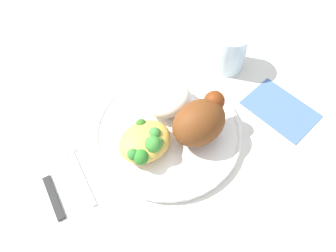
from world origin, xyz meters
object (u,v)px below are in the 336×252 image
object	(u,v)px
plate	(168,131)
mac_cheese_with_broccoli	(146,142)
knife	(46,178)
fork	(77,165)
napkin	(281,109)
roasted_chicken	(200,121)
water_glass	(229,50)
rice_pile	(166,98)

from	to	relation	value
plate	mac_cheese_with_broccoli	distance (m)	0.06
mac_cheese_with_broccoli	knife	size ratio (longest dim) A/B	0.48
fork	napkin	size ratio (longest dim) A/B	1.10
fork	napkin	world-z (taller)	fork
mac_cheese_with_broccoli	knife	bearing A→B (deg)	159.91
roasted_chicken	water_glass	distance (m)	0.19
mac_cheese_with_broccoli	water_glass	size ratio (longest dim) A/B	1.08
roasted_chicken	knife	size ratio (longest dim) A/B	0.56
knife	napkin	xyz separation A→B (m)	(0.42, -0.14, -0.00)
rice_pile	water_glass	bearing A→B (deg)	6.40
fork	roasted_chicken	bearing A→B (deg)	-21.66
knife	napkin	bearing A→B (deg)	-18.06
water_glass	napkin	xyz separation A→B (m)	(0.01, -0.15, -0.04)
mac_cheese_with_broccoli	fork	bearing A→B (deg)	155.81
roasted_chicken	rice_pile	distance (m)	0.08
knife	mac_cheese_with_broccoli	bearing A→B (deg)	-20.09
roasted_chicken	water_glass	size ratio (longest dim) A/B	1.28
fork	water_glass	distance (m)	0.36
fork	water_glass	bearing A→B (deg)	3.39
knife	water_glass	bearing A→B (deg)	1.65
rice_pile	fork	size ratio (longest dim) A/B	0.63
mac_cheese_with_broccoli	roasted_chicken	bearing A→B (deg)	-18.43
water_glass	napkin	distance (m)	0.15
fork	rice_pile	bearing A→B (deg)	0.71
roasted_chicken	knife	bearing A→B (deg)	160.50
mac_cheese_with_broccoli	water_glass	world-z (taller)	water_glass
mac_cheese_with_broccoli	fork	size ratio (longest dim) A/B	0.63
roasted_chicken	napkin	distance (m)	0.18
plate	rice_pile	bearing A→B (deg)	56.53
roasted_chicken	rice_pile	size ratio (longest dim) A/B	1.18
fork	knife	size ratio (longest dim) A/B	0.75
napkin	rice_pile	bearing A→B (deg)	143.59
fork	knife	distance (m)	0.05
fork	knife	bearing A→B (deg)	169.48
plate	mac_cheese_with_broccoli	size ratio (longest dim) A/B	2.91
knife	fork	bearing A→B (deg)	-10.52
water_glass	rice_pile	bearing A→B (deg)	-173.60
plate	rice_pile	distance (m)	0.06
roasted_chicken	fork	xyz separation A→B (m)	(-0.20, 0.08, -0.05)
mac_cheese_with_broccoli	rice_pile	bearing A→B (deg)	32.68
fork	napkin	bearing A→B (deg)	-19.07
napkin	fork	bearing A→B (deg)	160.93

